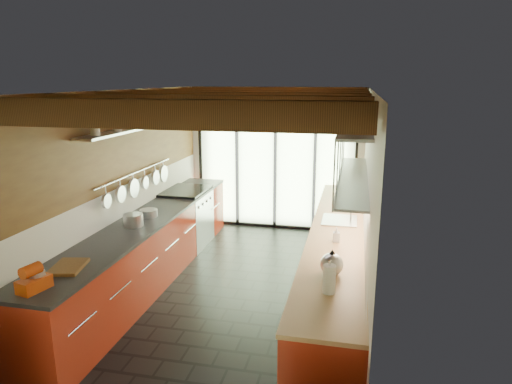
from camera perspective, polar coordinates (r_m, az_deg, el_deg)
ground at (r=6.26m, az=-2.15°, el=-11.99°), size 5.50×5.50×0.00m
room_shell at (r=5.73m, az=-2.30°, el=3.06°), size 5.50×5.50×5.50m
ceiling_beams at (r=6.00m, az=-1.44°, el=11.33°), size 3.14×5.06×4.90m
glass_door at (r=8.33m, az=2.44°, el=6.51°), size 2.95×0.10×2.90m
left_counter at (r=6.49m, az=-13.23°, el=-6.96°), size 0.68×5.00×0.92m
range_stove at (r=7.74m, az=-8.64°, el=-3.23°), size 0.66×0.90×0.97m
right_counter at (r=5.90m, az=10.03°, el=-8.96°), size 0.68×5.00×0.92m
sink_assembly at (r=6.10m, az=10.53°, el=-3.20°), size 0.45×0.52×0.43m
upper_cabinets_right at (r=5.81m, az=12.29°, el=4.86°), size 0.34×3.00×3.00m
left_wall_fixtures at (r=6.46m, az=-14.50°, el=5.20°), size 0.28×2.60×0.96m
stand_mixer at (r=4.53m, az=-25.98°, el=-9.81°), size 0.22×0.31×0.25m
pot_large at (r=5.99m, az=-15.07°, el=-3.41°), size 0.29×0.29×0.16m
pot_small at (r=6.37m, az=-13.28°, el=-2.57°), size 0.30×0.30×0.09m
cutting_board at (r=4.91m, az=-22.40°, el=-8.64°), size 0.36×0.45×0.03m
kettle at (r=4.45m, az=9.46°, el=-8.73°), size 0.29×0.31×0.26m
paper_towel at (r=4.07m, az=9.13°, el=-10.74°), size 0.13×0.13×0.31m
soap_bottle at (r=5.31m, az=10.02°, el=-5.28°), size 0.08×0.08×0.17m
bowl at (r=7.35m, az=10.78°, el=-0.42°), size 0.23×0.23×0.05m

